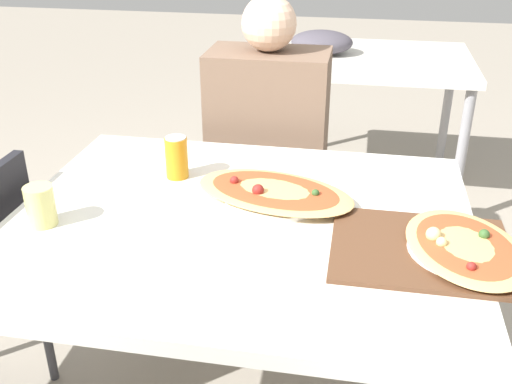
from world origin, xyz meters
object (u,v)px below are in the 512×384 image
Objects in this scene: dining_table at (240,241)px; soda_can at (177,157)px; drink_glass at (41,206)px; pizza_main at (274,193)px; person_seated at (267,135)px; pizza_second at (465,248)px; chair_far_seated at (271,178)px.

dining_table is 9.57× the size of soda_can.
pizza_main is at bearing 23.33° from drink_glass.
pizza_main is at bearing 58.39° from dining_table.
person_seated reaches higher than drink_glass.
person_seated reaches higher than pizza_second.
drink_glass is at bearing -165.76° from dining_table.
person_seated is at bearing 62.23° from drink_glass.
chair_far_seated is 6.81× the size of soda_can.
dining_table is 0.34m from soda_can.
person_seated is 0.61m from pizza_main.
dining_table is at bearing 93.12° from chair_far_seated.
drink_glass is 1.03m from pizza_second.
person_seated reaches higher than soda_can.
chair_far_seated is at bearing 65.03° from drink_glass.
drink_glass is at bearing -177.88° from pizza_second.
dining_table is at bearing -42.37° from soda_can.
pizza_second is (0.59, -0.80, 0.07)m from person_seated.
person_seated is 2.43× the size of pizza_main.
chair_far_seated reaches higher than pizza_main.
dining_table is 0.51m from drink_glass.
pizza_main is at bearing 99.42° from chair_far_seated.
chair_far_seated is 0.25m from person_seated.
drink_glass is at bearing 62.23° from person_seated.
drink_glass is 0.25× the size of pizza_second.
chair_far_seated is 1.09m from drink_glass.
chair_far_seated is at bearing 72.89° from soda_can.
chair_far_seated is at bearing 99.42° from pizza_main.
drink_glass reaches higher than pizza_second.
dining_table is 1.40× the size of chair_far_seated.
drink_glass is at bearing -156.67° from pizza_main.
drink_glass reaches higher than pizza_main.
dining_table is 0.71m from person_seated.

